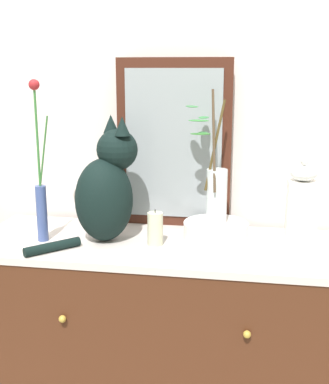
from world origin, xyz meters
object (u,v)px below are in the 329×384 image
(vase_glass_clear, at_px, (215,189))
(candle_pillar, at_px, (155,229))
(jar_lidded_porcelain, at_px, (301,212))
(mirror_leaning, at_px, (173,144))
(bowl_porcelain, at_px, (216,230))
(cat_sitting, at_px, (106,189))
(vase_slim_green, at_px, (41,192))
(sideboard, at_px, (164,355))

(vase_glass_clear, height_order, candle_pillar, vase_glass_clear)
(jar_lidded_porcelain, xyz_separation_m, candle_pillar, (-0.48, 0.01, -0.09))
(mirror_leaning, distance_m, bowl_porcelain, 0.36)
(cat_sitting, relative_size, candle_pillar, 3.45)
(vase_slim_green, relative_size, bowl_porcelain, 2.42)
(cat_sitting, distance_m, candle_pillar, 0.22)
(candle_pillar, bearing_deg, jar_lidded_porcelain, -1.77)
(bowl_porcelain, relative_size, candle_pillar, 1.82)
(sideboard, height_order, candle_pillar, candle_pillar)
(bowl_porcelain, bearing_deg, cat_sitting, -168.92)
(vase_slim_green, xyz_separation_m, vase_glass_clear, (0.59, 0.12, 0.00))
(candle_pillar, bearing_deg, bowl_porcelain, 26.48)
(cat_sitting, bearing_deg, sideboard, 0.22)
(bowl_porcelain, distance_m, vase_glass_clear, 0.15)
(jar_lidded_porcelain, bearing_deg, mirror_leaning, 151.13)
(vase_slim_green, height_order, bowl_porcelain, vase_slim_green)
(sideboard, distance_m, candle_pillar, 0.50)
(mirror_leaning, distance_m, cat_sitting, 0.32)
(vase_slim_green, height_order, candle_pillar, vase_slim_green)
(cat_sitting, height_order, jar_lidded_porcelain, cat_sitting)
(sideboard, bearing_deg, jar_lidded_porcelain, -5.28)
(vase_glass_clear, height_order, jar_lidded_porcelain, vase_glass_clear)
(cat_sitting, xyz_separation_m, vase_slim_green, (-0.22, -0.05, -0.01))
(sideboard, bearing_deg, vase_slim_green, -173.53)
(mirror_leaning, distance_m, vase_glass_clear, 0.25)
(sideboard, distance_m, vase_glass_clear, 0.64)
(bowl_porcelain, xyz_separation_m, candle_pillar, (-0.20, -0.10, 0.03))
(sideboard, distance_m, mirror_leaning, 0.78)
(jar_lidded_porcelain, bearing_deg, sideboard, 174.72)
(sideboard, relative_size, cat_sitting, 3.06)
(sideboard, bearing_deg, bowl_porcelain, 22.91)
(bowl_porcelain, bearing_deg, candle_pillar, -153.52)
(mirror_leaning, relative_size, jar_lidded_porcelain, 1.97)
(mirror_leaning, xyz_separation_m, jar_lidded_porcelain, (0.45, -0.25, -0.17))
(jar_lidded_porcelain, bearing_deg, cat_sitting, 176.43)
(sideboard, distance_m, bowl_porcelain, 0.50)
(bowl_porcelain, height_order, jar_lidded_porcelain, jar_lidded_porcelain)
(jar_lidded_porcelain, relative_size, candle_pillar, 2.54)
(mirror_leaning, height_order, cat_sitting, mirror_leaning)
(bowl_porcelain, bearing_deg, sideboard, -157.09)
(sideboard, xyz_separation_m, mirror_leaning, (-0.00, 0.21, 0.75))
(bowl_porcelain, xyz_separation_m, vase_glass_clear, (-0.00, 0.00, 0.15))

